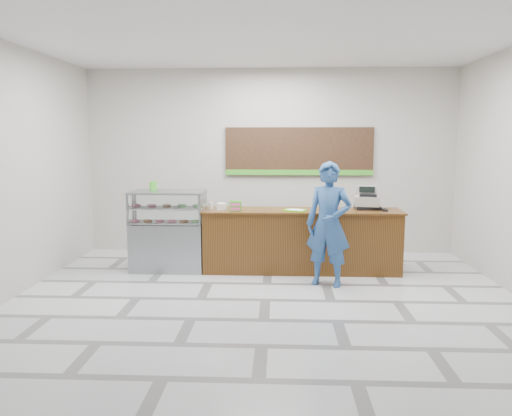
{
  "coord_description": "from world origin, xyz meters",
  "views": [
    {
      "loc": [
        0.18,
        -6.58,
        2.2
      ],
      "look_at": [
        -0.17,
        0.9,
        1.15
      ],
      "focal_mm": 35.0,
      "sensor_mm": 36.0,
      "label": 1
    }
  ],
  "objects_px": {
    "serving_tray": "(295,210)",
    "sales_counter": "(301,240)",
    "customer": "(329,224)",
    "cash_register": "(367,200)",
    "display_case": "(169,230)"
  },
  "relations": [
    {
      "from": "serving_tray",
      "to": "sales_counter",
      "type": "bearing_deg",
      "value": 69.21
    },
    {
      "from": "sales_counter",
      "to": "serving_tray",
      "type": "relative_size",
      "value": 8.09
    },
    {
      "from": "sales_counter",
      "to": "customer",
      "type": "xyz_separation_m",
      "value": [
        0.37,
        -0.78,
        0.41
      ]
    },
    {
      "from": "cash_register",
      "to": "sales_counter",
      "type": "bearing_deg",
      "value": -159.37
    },
    {
      "from": "sales_counter",
      "to": "serving_tray",
      "type": "distance_m",
      "value": 0.55
    },
    {
      "from": "display_case",
      "to": "serving_tray",
      "type": "height_order",
      "value": "display_case"
    },
    {
      "from": "display_case",
      "to": "cash_register",
      "type": "relative_size",
      "value": 2.72
    },
    {
      "from": "cash_register",
      "to": "customer",
      "type": "bearing_deg",
      "value": -115.46
    },
    {
      "from": "cash_register",
      "to": "serving_tray",
      "type": "xyz_separation_m",
      "value": [
        -1.2,
        -0.28,
        -0.13
      ]
    },
    {
      "from": "cash_register",
      "to": "serving_tray",
      "type": "bearing_deg",
      "value": -154.49
    },
    {
      "from": "sales_counter",
      "to": "display_case",
      "type": "bearing_deg",
      "value": -179.99
    },
    {
      "from": "cash_register",
      "to": "customer",
      "type": "distance_m",
      "value": 1.21
    },
    {
      "from": "display_case",
      "to": "cash_register",
      "type": "bearing_deg",
      "value": 2.79
    },
    {
      "from": "serving_tray",
      "to": "customer",
      "type": "bearing_deg",
      "value": -32.04
    },
    {
      "from": "sales_counter",
      "to": "serving_tray",
      "type": "height_order",
      "value": "serving_tray"
    }
  ]
}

